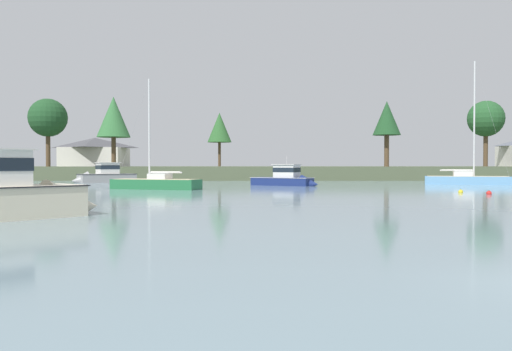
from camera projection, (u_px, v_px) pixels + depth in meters
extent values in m
cube|color=#4C563D|center=(291.00, 172.00, 97.38)|extent=(199.98, 42.47, 2.06)
cube|color=#669ECC|center=(469.00, 183.00, 61.40)|extent=(9.80, 5.25, 1.63)
cube|color=#CCB78E|center=(469.00, 176.00, 61.38)|extent=(9.17, 4.78, 0.04)
cube|color=silver|center=(464.00, 174.00, 61.52)|extent=(2.48, 2.22, 0.57)
cylinder|color=silver|center=(476.00, 119.00, 61.03)|extent=(0.19, 0.19, 13.48)
cylinder|color=silver|center=(458.00, 170.00, 61.70)|extent=(3.66, 1.24, 0.15)
cylinder|color=silver|center=(458.00, 170.00, 61.70)|extent=(3.29, 1.12, 0.14)
cylinder|color=#999999|center=(494.00, 118.00, 60.48)|extent=(3.63, 1.11, 13.43)
cone|color=beige|center=(75.00, 207.00, 24.35)|extent=(3.63, 3.63, 2.63)
cube|color=navy|center=(283.00, 184.00, 58.43)|extent=(7.08, 5.40, 1.42)
cone|color=navy|center=(312.00, 184.00, 56.69)|extent=(2.68, 2.72, 2.02)
cube|color=silver|center=(283.00, 178.00, 58.41)|extent=(7.24, 5.55, 0.05)
cube|color=silver|center=(288.00, 171.00, 58.10)|extent=(3.09, 2.82, 1.41)
cube|color=#19232D|center=(288.00, 170.00, 58.10)|extent=(3.15, 2.88, 0.51)
cube|color=beige|center=(288.00, 165.00, 58.08)|extent=(3.49, 3.23, 0.06)
cylinder|color=silver|center=(288.00, 160.00, 58.07)|extent=(0.03, 0.03, 0.93)
cube|color=#236B3D|center=(157.00, 188.00, 49.53)|extent=(8.92, 4.99, 1.58)
cube|color=#CCB78E|center=(157.00, 179.00, 49.51)|extent=(8.34, 4.56, 0.04)
cube|color=silver|center=(161.00, 176.00, 49.37)|extent=(2.28, 2.06, 0.52)
cylinder|color=silver|center=(151.00, 129.00, 49.63)|extent=(0.17, 0.17, 9.52)
cylinder|color=silver|center=(167.00, 173.00, 49.17)|extent=(3.31, 1.21, 0.14)
cylinder|color=silver|center=(167.00, 172.00, 49.17)|extent=(2.98, 1.10, 0.14)
cylinder|color=#999999|center=(135.00, 130.00, 50.18)|extent=(3.28, 1.10, 9.47)
cube|color=gray|center=(109.00, 180.00, 69.15)|extent=(7.46, 6.35, 1.78)
cone|color=gray|center=(81.00, 181.00, 67.09)|extent=(3.05, 3.16, 2.44)
cube|color=black|center=(109.00, 174.00, 69.13)|extent=(7.64, 6.52, 0.05)
cube|color=silver|center=(109.00, 168.00, 69.16)|extent=(3.30, 3.21, 1.45)
cube|color=#19232D|center=(109.00, 167.00, 69.16)|extent=(3.36, 3.28, 0.52)
cube|color=beige|center=(109.00, 163.00, 69.15)|extent=(3.74, 3.67, 0.06)
cylinder|color=silver|center=(109.00, 159.00, 69.14)|extent=(0.03, 0.03, 0.92)
sphere|color=red|center=(491.00, 194.00, 40.48)|extent=(0.42, 0.42, 0.42)
torus|color=#333338|center=(491.00, 190.00, 40.48)|extent=(0.12, 0.12, 0.02)
sphere|color=yellow|center=(462.00, 192.00, 42.97)|extent=(0.39, 0.39, 0.39)
torus|color=#333338|center=(462.00, 189.00, 42.96)|extent=(0.12, 0.12, 0.02)
cylinder|color=brown|center=(50.00, 146.00, 84.79)|extent=(0.71, 0.71, 6.56)
sphere|color=#1E4723|center=(50.00, 118.00, 84.70)|extent=(6.20, 6.20, 6.20)
cylinder|color=brown|center=(115.00, 143.00, 81.53)|extent=(0.70, 0.70, 7.54)
cone|color=#336B38|center=(115.00, 117.00, 81.46)|extent=(5.19, 5.19, 6.35)
cylinder|color=brown|center=(487.00, 147.00, 92.83)|extent=(0.78, 0.78, 7.10)
sphere|color=#235128|center=(488.00, 119.00, 92.74)|extent=(6.39, 6.39, 6.39)
cylinder|color=brown|center=(221.00, 147.00, 97.00)|extent=(0.52, 0.52, 7.33)
cone|color=#2D602D|center=(221.00, 127.00, 96.93)|extent=(4.49, 4.49, 5.49)
cylinder|color=brown|center=(388.00, 141.00, 81.40)|extent=(0.75, 0.75, 7.98)
cone|color=#1E4723|center=(388.00, 118.00, 81.33)|extent=(4.34, 4.34, 5.30)
cube|color=silver|center=(97.00, 157.00, 99.22)|extent=(11.13, 9.24, 3.54)
pyramid|color=#47474C|center=(97.00, 143.00, 99.17)|extent=(12.02, 9.98, 1.90)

